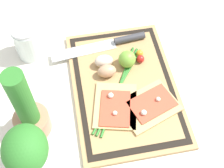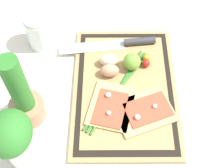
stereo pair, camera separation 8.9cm
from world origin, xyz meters
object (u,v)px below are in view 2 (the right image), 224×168
(egg_pink, at_px, (109,60))
(herb_pot, at_px, (23,99))
(lime, at_px, (132,62))
(pizza_slice_near, at_px, (145,111))
(egg_brown, at_px, (110,71))
(knife, at_px, (124,43))
(sauce_jar, at_px, (40,32))
(cherry_tomato_red, at_px, (146,63))
(herb_glass, at_px, (13,138))
(pizza_slice_far, at_px, (111,106))
(cherry_tomato_yellow, at_px, (146,58))

(egg_pink, relative_size, herb_pot, 0.23)
(egg_pink, height_order, lime, lime)
(pizza_slice_near, xyz_separation_m, egg_brown, (0.13, 0.10, 0.01))
(knife, relative_size, sauce_jar, 2.71)
(egg_pink, bearing_deg, herb_pot, 126.93)
(egg_pink, distance_m, cherry_tomato_red, 0.11)
(sauce_jar, height_order, herb_glass, herb_glass)
(lime, bearing_deg, egg_pink, 80.83)
(knife, height_order, cherry_tomato_red, cherry_tomato_red)
(pizza_slice_far, height_order, lime, lime)
(pizza_slice_far, xyz_separation_m, cherry_tomato_red, (0.14, -0.11, 0.01))
(knife, distance_m, lime, 0.09)
(egg_brown, distance_m, sauce_jar, 0.26)
(lime, height_order, herb_pot, herb_pot)
(egg_pink, height_order, cherry_tomato_yellow, egg_pink)
(pizza_slice_near, height_order, knife, pizza_slice_near)
(pizza_slice_near, bearing_deg, knife, 12.27)
(egg_pink, bearing_deg, cherry_tomato_red, -93.47)
(egg_brown, distance_m, lime, 0.07)
(cherry_tomato_red, xyz_separation_m, sauce_jar, (0.11, 0.33, 0.02))
(egg_brown, distance_m, herb_pot, 0.26)
(egg_brown, relative_size, cherry_tomato_red, 2.31)
(pizza_slice_far, relative_size, egg_brown, 3.04)
(pizza_slice_near, relative_size, egg_brown, 3.35)
(knife, height_order, egg_brown, egg_brown)
(cherry_tomato_yellow, bearing_deg, pizza_slice_far, 146.92)
(egg_brown, height_order, lime, lime)
(pizza_slice_near, bearing_deg, lime, 11.18)
(lime, bearing_deg, herb_pot, 118.08)
(sauce_jar, bearing_deg, herb_glass, 179.60)
(knife, xyz_separation_m, lime, (-0.09, -0.02, 0.02))
(pizza_slice_far, relative_size, herb_pot, 0.70)
(pizza_slice_far, height_order, cherry_tomato_yellow, pizza_slice_far)
(sauce_jar, bearing_deg, pizza_slice_far, -138.70)
(egg_brown, height_order, herb_glass, herb_glass)
(pizza_slice_near, xyz_separation_m, knife, (0.24, 0.05, 0.00))
(sauce_jar, bearing_deg, lime, -111.59)
(herb_glass, bearing_deg, sauce_jar, -0.40)
(pizza_slice_far, xyz_separation_m, lime, (0.14, -0.06, 0.02))
(egg_brown, height_order, cherry_tomato_yellow, egg_brown)
(lime, relative_size, sauce_jar, 0.46)
(sauce_jar, bearing_deg, pizza_slice_near, -130.40)
(pizza_slice_far, bearing_deg, sauce_jar, 41.30)
(egg_pink, relative_size, cherry_tomato_yellow, 2.57)
(herb_pot, bearing_deg, egg_brown, -60.33)
(egg_brown, xyz_separation_m, cherry_tomato_red, (0.03, -0.11, -0.01))
(knife, relative_size, lime, 5.86)
(sauce_jar, bearing_deg, egg_pink, -115.20)
(cherry_tomato_yellow, bearing_deg, pizza_slice_near, 175.35)
(cherry_tomato_red, height_order, cherry_tomato_yellow, cherry_tomato_red)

